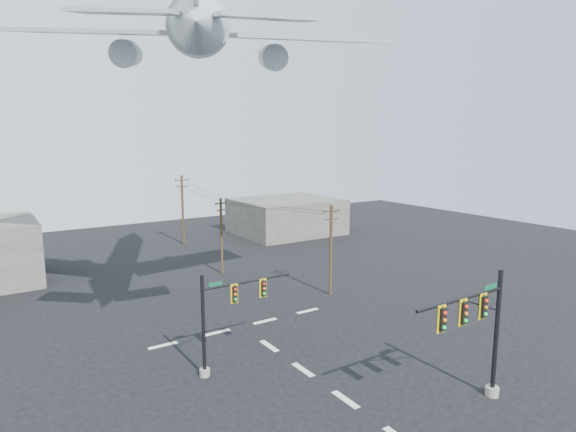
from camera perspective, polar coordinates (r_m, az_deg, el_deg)
ground at (r=27.83m, az=6.83°, el=-20.80°), size 120.00×120.00×0.00m
lane_markings at (r=31.59m, az=0.35°, el=-16.82°), size 14.00×21.20×0.01m
signal_mast_near at (r=27.25m, az=21.76°, el=-12.73°), size 6.65×0.78×7.10m
signal_mast_far at (r=29.40m, az=-7.61°, el=-11.90°), size 6.22×0.68×6.18m
utility_pole_a at (r=42.66m, az=5.10°, el=-3.84°), size 1.61×0.41×8.10m
utility_pole_b at (r=49.65m, az=-7.90°, el=-2.18°), size 1.50×0.71×7.84m
utility_pole_c at (r=64.08m, az=-12.38°, el=0.87°), size 1.86×0.31×9.07m
power_lines at (r=51.21m, az=-7.11°, el=2.20°), size 6.63×26.78×0.47m
airliner at (r=35.03m, az=-10.32°, el=20.64°), size 24.78×27.07×7.82m
building_right at (r=70.35m, az=-0.21°, el=-0.02°), size 14.00×12.00×5.00m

